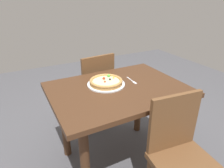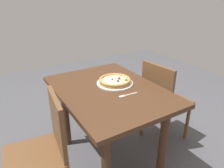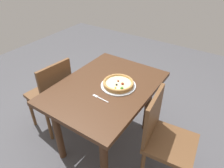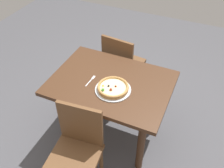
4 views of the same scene
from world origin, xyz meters
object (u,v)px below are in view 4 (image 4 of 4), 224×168
Objects in this scene: chair_near at (77,149)px; fork at (91,80)px; plate at (113,90)px; dining_table at (111,92)px; pizza at (113,87)px; chair_far at (122,64)px.

chair_near reaches higher than fork.
chair_near is 0.60m from plate.
fork is (-0.18, -0.06, 0.13)m from dining_table.
chair_near reaches higher than pizza.
fork is at bearing 170.73° from pizza.
chair_far is 5.35× the size of fork.
dining_table is 3.94× the size of pizza.
chair_near is at bearing -162.22° from fork.
pizza is at bearing -57.56° from dining_table.
chair_near is 0.61m from pizza.
dining_table is at bearing 122.84° from plate.
chair_far is (-0.14, 0.62, -0.14)m from dining_table.
pizza is at bearing -106.36° from chair_near.
chair_near is at bearing -100.60° from plate.
dining_table is 1.25× the size of chair_near.
chair_near is 1.24m from chair_far.
pizza is at bearing -68.09° from chair_far.
pizza is 0.24m from fork.
chair_far reaches higher than plate.
plate reaches higher than dining_table.
plate is 1.14× the size of pizza.
fork is at bearing -81.57° from chair_near.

